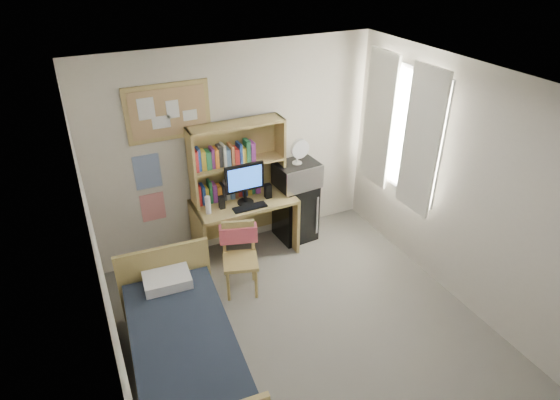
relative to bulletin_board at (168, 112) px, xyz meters
name	(u,v)px	position (x,y,z in m)	size (l,w,h in m)	color
floor	(316,345)	(0.78, -2.08, -1.93)	(3.60, 4.20, 0.02)	slate
ceiling	(329,94)	(0.78, -2.08, 0.68)	(3.60, 4.20, 0.02)	silver
wall_back	(237,151)	(0.78, 0.02, -0.62)	(3.60, 0.04, 2.60)	beige
wall_left	(108,299)	(-1.02, -2.08, -0.62)	(0.04, 4.20, 2.60)	beige
wall_right	(475,196)	(2.58, -2.08, -0.62)	(0.04, 4.20, 2.60)	beige
window_unit	(401,130)	(2.53, -0.88, -0.32)	(0.10, 1.40, 1.70)	white
curtain_left	(421,142)	(2.50, -1.28, -0.32)	(0.04, 0.55, 1.70)	white
curtain_right	(379,120)	(2.50, -0.48, -0.32)	(0.04, 0.55, 1.70)	white
bulletin_board	(168,112)	(0.00, 0.00, 0.00)	(0.94, 0.03, 0.64)	tan
poster_wave	(147,172)	(-0.32, 0.01, -0.67)	(0.30, 0.01, 0.42)	#23468E
poster_japan	(153,207)	(-0.32, 0.01, -1.14)	(0.28, 0.01, 0.36)	red
desk	(245,227)	(0.72, -0.32, -1.53)	(1.25, 0.63, 0.78)	tan
desk_chair	(240,261)	(0.40, -0.98, -1.50)	(0.42, 0.42, 0.85)	tan
mini_fridge	(295,211)	(1.47, -0.24, -1.52)	(0.47, 0.47, 0.80)	black
bed	(185,355)	(-0.50, -1.89, -1.66)	(0.93, 1.86, 0.51)	black
hutch	(238,161)	(0.72, -0.17, -0.66)	(1.16, 0.29, 0.95)	tan
monitor	(245,184)	(0.72, -0.38, -0.88)	(0.48, 0.04, 0.51)	black
keyboard	(250,207)	(0.72, -0.52, -1.13)	(0.41, 0.13, 0.02)	black
speaker_left	(222,202)	(0.42, -0.38, -1.06)	(0.07, 0.07, 0.16)	black
speaker_right	(268,191)	(1.02, -0.38, -1.05)	(0.08, 0.08, 0.18)	black
water_bottle	(208,205)	(0.24, -0.42, -1.03)	(0.06, 0.06, 0.22)	white
hoodie	(238,234)	(0.46, -0.79, -1.26)	(0.43, 0.13, 0.21)	#CE4E5F
microwave	(297,174)	(1.47, -0.26, -0.96)	(0.53, 0.40, 0.31)	silver
desk_fan	(297,152)	(1.47, -0.26, -0.66)	(0.24, 0.24, 0.30)	white
pillow	(167,280)	(-0.45, -1.14, -1.35)	(0.47, 0.33, 0.11)	white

